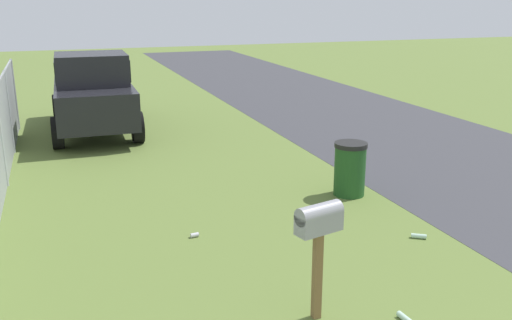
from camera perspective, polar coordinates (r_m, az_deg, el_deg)
name	(u,v)px	position (r m, az deg, el deg)	size (l,w,h in m)	color
mailbox	(319,227)	(6.05, 6.40, -6.82)	(0.32, 0.56, 1.35)	brown
pickup_truck	(93,91)	(15.20, -16.28, 6.79)	(4.95, 2.18, 2.09)	black
trash_bin	(350,169)	(10.14, 9.52, -0.88)	(0.58, 0.58, 0.97)	#1E4C1E
litter_bottle_near_hydrant	(405,318)	(6.63, 14.90, -15.30)	(0.07, 0.07, 0.22)	#B2D8BF
litter_can_midfield_a	(195,235)	(8.46, -6.27, -7.59)	(0.07, 0.07, 0.12)	silver
litter_bottle_by_mailbox	(419,236)	(8.71, 16.22, -7.44)	(0.07, 0.07, 0.22)	#B2D8BF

